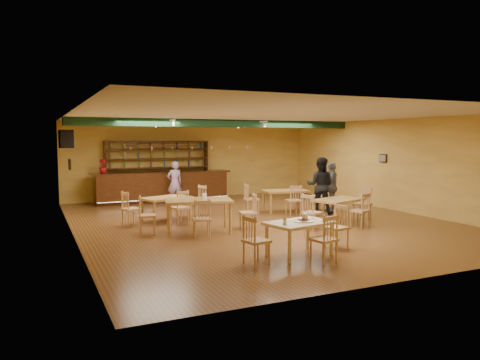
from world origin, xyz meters
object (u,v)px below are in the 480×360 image
dining_table_c (199,216)px  dining_table_a (166,209)px  patron_right_a (320,185)px  dining_table_b (285,201)px  dining_table_d (339,212)px  patron_bar (175,183)px  near_table (299,239)px  bar_counter (162,187)px

dining_table_c → dining_table_a: bearing=112.7°
patron_right_a → dining_table_a: bearing=30.7°
dining_table_b → dining_table_c: bearing=-144.6°
dining_table_d → dining_table_b: bearing=77.1°
patron_bar → near_table: bearing=85.8°
bar_counter → dining_table_b: 4.96m
dining_table_a → dining_table_c: bearing=-98.4°
dining_table_d → bar_counter: bearing=98.7°
dining_table_a → patron_bar: bearing=51.9°
dining_table_a → dining_table_c: 1.94m
patron_bar → patron_right_a: 5.31m
patron_bar → patron_right_a: (3.58, -3.91, 0.11)m
dining_table_c → near_table: (1.05, -3.13, -0.07)m
dining_table_b → patron_bar: 4.20m
near_table → dining_table_b: bearing=51.1°
dining_table_b → dining_table_c: size_ratio=0.84×
dining_table_b → patron_right_a: bearing=-37.4°
near_table → dining_table_c: bearing=96.7°
patron_right_a → bar_counter: bearing=-10.9°
dining_table_d → near_table: dining_table_d is taller
dining_table_a → near_table: (1.36, -5.05, 0.01)m
dining_table_d → patron_bar: patron_bar is taller
dining_table_a → dining_table_b: bearing=-17.5°
dining_table_a → patron_right_a: bearing=-27.1°
near_table → bar_counter: bearing=80.9°
dining_table_b → near_table: dining_table_b is taller
near_table → patron_right_a: size_ratio=0.73×
dining_table_b → dining_table_d: 2.56m
patron_bar → dining_table_b: bearing=126.3°
dining_table_c → bar_counter: bearing=97.5°
bar_counter → near_table: 9.00m
near_table → patron_bar: 8.18m
bar_counter → dining_table_c: 5.90m
dining_table_d → patron_right_a: bearing=53.9°
bar_counter → dining_table_c: bearing=-96.1°
patron_right_a → patron_bar: bearing=-7.3°
bar_counter → dining_table_b: bearing=-52.5°
dining_table_a → patron_bar: size_ratio=0.88×
dining_table_d → near_table: 3.77m
dining_table_a → near_table: bearing=-92.6°
dining_table_a → patron_bar: 3.36m
near_table → patron_bar: patron_bar is taller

